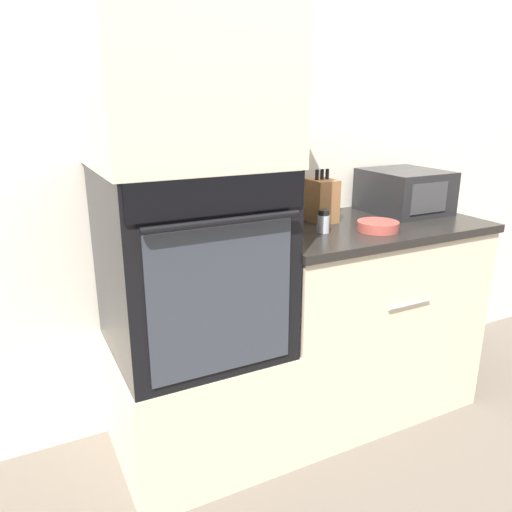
{
  "coord_description": "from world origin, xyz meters",
  "views": [
    {
      "loc": [
        -0.92,
        -1.42,
        1.44
      ],
      "look_at": [
        -0.09,
        0.21,
        0.87
      ],
      "focal_mm": 35.0,
      "sensor_mm": 36.0,
      "label": 1
    }
  ],
  "objects": [
    {
      "name": "counter_unit",
      "position": [
        0.51,
        0.3,
        0.46
      ],
      "size": [
        1.04,
        0.63,
        0.92
      ],
      "color": "beige",
      "rests_on": "ground_plane"
    },
    {
      "name": "condiment_jar_near",
      "position": [
        0.14,
        0.35,
        0.96
      ],
      "size": [
        0.04,
        0.04,
        0.1
      ],
      "color": "silver",
      "rests_on": "counter_unit"
    },
    {
      "name": "ground_plane",
      "position": [
        0.0,
        0.0,
        0.0
      ],
      "size": [
        12.0,
        12.0,
        0.0
      ],
      "primitive_type": "plane",
      "color": "#6B6056"
    },
    {
      "name": "knife_block",
      "position": [
        0.34,
        0.41,
        1.01
      ],
      "size": [
        0.11,
        0.14,
        0.23
      ],
      "color": "olive",
      "rests_on": "counter_unit"
    },
    {
      "name": "condiment_jar_mid",
      "position": [
        0.21,
        0.43,
        0.96
      ],
      "size": [
        0.06,
        0.06,
        0.1
      ],
      "color": "#427047",
      "rests_on": "counter_unit"
    },
    {
      "name": "wall_back",
      "position": [
        0.0,
        0.63,
        1.25
      ],
      "size": [
        8.0,
        0.05,
        2.5
      ],
      "color": "silver",
      "rests_on": "ground_plane"
    },
    {
      "name": "bowl",
      "position": [
        0.46,
        0.16,
        0.94
      ],
      "size": [
        0.17,
        0.17,
        0.04
      ],
      "color": "#B24C42",
      "rests_on": "counter_unit"
    },
    {
      "name": "oven_cabinet_base",
      "position": [
        -0.32,
        0.3,
        0.25
      ],
      "size": [
        0.65,
        0.6,
        0.5
      ],
      "color": "beige",
      "rests_on": "ground_plane"
    },
    {
      "name": "oven_cabinet_upper",
      "position": [
        -0.32,
        0.3,
        1.55
      ],
      "size": [
        0.65,
        0.6,
        0.67
      ],
      "color": "beige",
      "rests_on": "wall_oven"
    },
    {
      "name": "condiment_jar_far",
      "position": [
        0.23,
        0.24,
        0.96
      ],
      "size": [
        0.05,
        0.05,
        0.09
      ],
      "color": "silver",
      "rests_on": "counter_unit"
    },
    {
      "name": "wall_oven",
      "position": [
        -0.32,
        0.3,
        0.86
      ],
      "size": [
        0.63,
        0.64,
        0.71
      ],
      "color": "black",
      "rests_on": "oven_cabinet_base"
    },
    {
      "name": "microwave",
      "position": [
        0.81,
        0.39,
        1.02
      ],
      "size": [
        0.34,
        0.37,
        0.2
      ],
      "color": "#232326",
      "rests_on": "counter_unit"
    }
  ]
}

